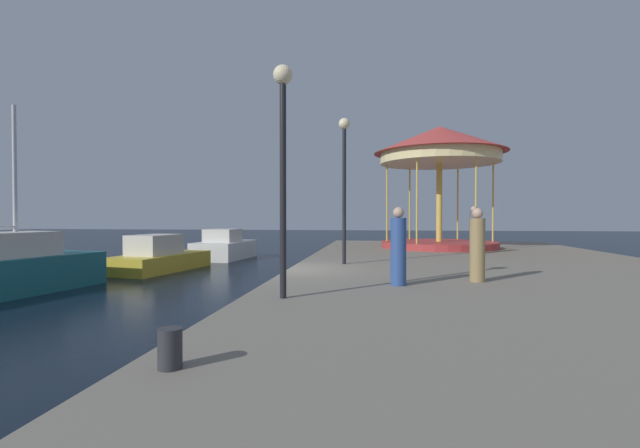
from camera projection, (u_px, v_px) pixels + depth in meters
ground_plane at (289, 296)px, 12.64m from camera, size 120.00×120.00×0.00m
quay_dock at (507, 287)px, 11.86m from camera, size 12.03×29.73×0.80m
motorboat_yellow at (159, 258)px, 18.51m from camera, size 2.79×4.98×1.54m
motorboat_white at (224, 247)px, 23.77m from camera, size 2.50×4.22×1.62m
carousel at (439, 156)px, 21.02m from camera, size 6.26×6.26×5.82m
lamp_post_near_edge at (283, 139)px, 8.05m from camera, size 0.36×0.36×4.28m
lamp_post_mid_promenade at (344, 165)px, 13.85m from camera, size 0.36×0.36×4.61m
bollard_north at (170, 348)px, 4.35m from camera, size 0.24×0.24×0.40m
person_near_carousel at (474, 231)px, 17.59m from camera, size 0.34×0.34×1.92m
person_by_the_water at (398, 249)px, 9.59m from camera, size 0.34×0.34×1.72m
person_far_corner at (477, 247)px, 10.12m from camera, size 0.34×0.34×1.70m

